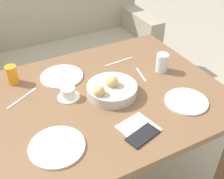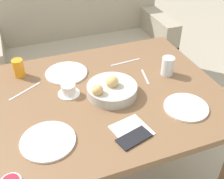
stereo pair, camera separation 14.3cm
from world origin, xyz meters
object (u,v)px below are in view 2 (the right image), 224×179
Objects in this scene: plate_far_center at (66,73)px; coffee_cup at (69,90)px; juice_glass at (18,68)px; bread_basket at (111,89)px; water_tumbler at (168,66)px; cell_phone at (134,138)px; knife_silver at (126,62)px; spoon_coffee at (145,77)px; plate_near_left at (48,141)px; fork_silver at (25,91)px; couch at (81,55)px; napkin at (131,130)px; plate_near_right at (186,107)px.

coffee_cup is (-0.03, -0.19, 0.02)m from plate_far_center.
bread_basket is at bearing -39.21° from juice_glass.
cell_phone is (-0.38, -0.39, -0.05)m from water_tumbler.
water_tumbler reaches higher than knife_silver.
knife_silver is 0.19m from spoon_coffee.
coffee_cup is (-0.57, 0.01, -0.03)m from water_tumbler.
fork_silver is (-0.05, 0.40, -0.00)m from plate_near_left.
water_tumbler is at bearing 21.21° from plate_near_left.
cell_phone is (-0.21, -0.59, 0.00)m from knife_silver.
couch is 13.68× the size of coffee_cup.
water_tumbler is 0.51m from napkin.
plate_far_center reaches higher than cell_phone.
plate_near_right is 0.90× the size of plate_far_center.
coffee_cup reaches higher than cell_phone.
napkin is (0.36, -0.06, -0.00)m from plate_near_left.
water_tumbler is (0.78, -0.28, 0.00)m from juice_glass.
couch reaches higher than bread_basket.
couch is 8.63× the size of napkin.
plate_near_left is at bearing -153.53° from spoon_coffee.
bread_basket is 0.33m from cell_phone.
napkin is (-0.37, -0.34, -0.05)m from water_tumbler.
couch is at bearing 55.49° from juice_glass.
plate_far_center is 1.44× the size of cell_phone.
bread_basket is 1.57× the size of cell_phone.
juice_glass is 0.78m from cell_phone.
plate_far_center is 1.32× the size of napkin.
napkin is (0.41, -0.62, -0.05)m from juice_glass.
plate_near_left is 0.33m from coffee_cup.
knife_silver is at bearing 102.45° from plate_near_right.
bread_basket reaches higher than knife_silver.
plate_near_left reaches higher than napkin.
fork_silver is (-0.78, 0.11, -0.05)m from water_tumbler.
water_tumbler reaches higher than spoon_coffee.
knife_silver is (0.61, 0.09, 0.00)m from fork_silver.
bread_basket reaches higher than spoon_coffee.
juice_glass is 0.75m from napkin.
juice_glass reaches higher than knife_silver.
juice_glass is 0.83m from water_tumbler.
water_tumbler is at bearing 42.98° from napkin.
coffee_cup is 0.69× the size of cell_phone.
cell_phone reaches higher than napkin.
napkin is (-0.24, -0.36, 0.00)m from spoon_coffee.
plate_near_left is at bearing -118.74° from coffee_cup.
couch is 6.03× the size of bread_basket.
spoon_coffee is (0.11, -1.06, 0.40)m from couch.
couch is at bearing 84.60° from napkin.
napkin is at bearing -171.10° from plate_near_right.
water_tumbler is 0.79m from fork_silver.
plate_near_left is 0.78m from water_tumbler.
couch is 1.00m from plate_far_center.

